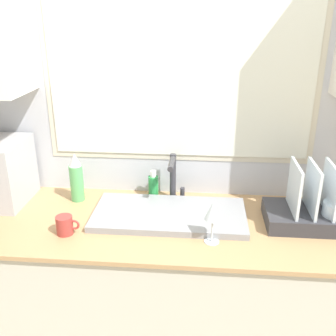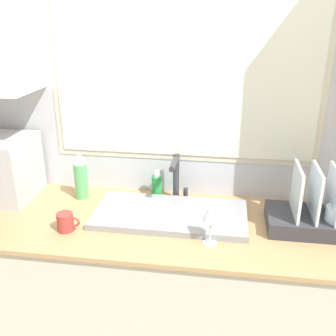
{
  "view_description": "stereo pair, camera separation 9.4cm",
  "coord_description": "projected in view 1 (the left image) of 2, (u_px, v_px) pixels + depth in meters",
  "views": [
    {
      "loc": [
        0.11,
        -1.27,
        1.8
      ],
      "look_at": [
        -0.02,
        0.29,
        1.17
      ],
      "focal_mm": 42.0,
      "sensor_mm": 36.0,
      "label": 1
    },
    {
      "loc": [
        0.21,
        -1.26,
        1.8
      ],
      "look_at": [
        -0.02,
        0.29,
        1.17
      ],
      "focal_mm": 42.0,
      "sensor_mm": 36.0,
      "label": 2
    }
  ],
  "objects": [
    {
      "name": "mug_near_sink",
      "position": [
        65.0,
        225.0,
        1.7
      ],
      "size": [
        0.1,
        0.07,
        0.08
      ],
      "color": "#A53833",
      "rests_on": "countertop"
    },
    {
      "name": "dish_rack",
      "position": [
        311.0,
        211.0,
        1.77
      ],
      "size": [
        0.38,
        0.25,
        0.29
      ],
      "color": "#333338",
      "rests_on": "countertop"
    },
    {
      "name": "faucet",
      "position": [
        173.0,
        174.0,
        1.97
      ],
      "size": [
        0.08,
        0.18,
        0.24
      ],
      "color": "#333338",
      "rests_on": "countertop"
    },
    {
      "name": "spray_bottle",
      "position": [
        76.0,
        178.0,
        1.98
      ],
      "size": [
        0.07,
        0.07,
        0.25
      ],
      "color": "#59B266",
      "rests_on": "countertop"
    },
    {
      "name": "wine_glass",
      "position": [
        213.0,
        212.0,
        1.6
      ],
      "size": [
        0.07,
        0.07,
        0.19
      ],
      "color": "silver",
      "rests_on": "countertop"
    },
    {
      "name": "wall_back",
      "position": [
        179.0,
        96.0,
        1.91
      ],
      "size": [
        6.0,
        0.38,
        2.6
      ],
      "color": "silver",
      "rests_on": "ground_plane"
    },
    {
      "name": "countertop",
      "position": [
        173.0,
        298.0,
        1.98
      ],
      "size": [
        2.5,
        0.67,
        0.89
      ],
      "color": "beige",
      "rests_on": "ground_plane"
    },
    {
      "name": "sink_basin",
      "position": [
        169.0,
        214.0,
        1.85
      ],
      "size": [
        0.71,
        0.35,
        0.03
      ],
      "color": "gray",
      "rests_on": "countertop"
    },
    {
      "name": "soap_bottle",
      "position": [
        153.0,
        186.0,
        2.03
      ],
      "size": [
        0.05,
        0.05,
        0.15
      ],
      "color": "#268C3F",
      "rests_on": "countertop"
    }
  ]
}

